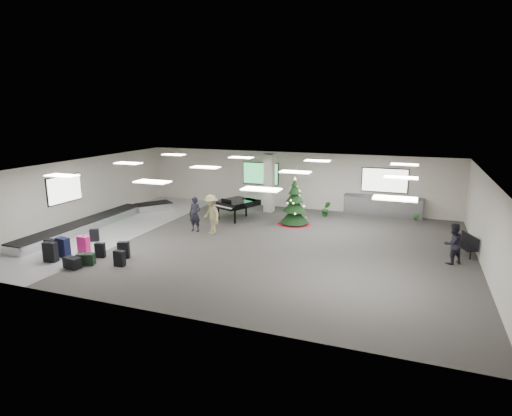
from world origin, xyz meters
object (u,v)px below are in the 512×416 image
at_px(baggage_carousel, 100,221).
at_px(potted_plant_right, 416,212).
at_px(christmas_tree, 294,208).
at_px(traveler_b, 211,215).
at_px(pink_suitcase, 84,245).
at_px(bench, 467,244).
at_px(traveler_a, 195,214).
at_px(potted_plant_left, 326,209).
at_px(traveler_bench, 453,244).
at_px(grand_piano, 236,204).
at_px(service_counter, 382,206).

height_order(baggage_carousel, potted_plant_right, potted_plant_right).
height_order(baggage_carousel, christmas_tree, christmas_tree).
bearing_deg(traveler_b, potted_plant_right, 67.64).
height_order(pink_suitcase, bench, bench).
distance_m(traveler_a, traveler_b, 0.92).
bearing_deg(potted_plant_left, pink_suitcase, -129.86).
xyz_separation_m(traveler_bench, potted_plant_left, (-5.78, 5.45, -0.36)).
height_order(bench, traveler_bench, traveler_bench).
height_order(grand_piano, bench, grand_piano).
height_order(baggage_carousel, service_counter, service_counter).
distance_m(traveler_bench, potted_plant_left, 7.95).
relative_size(christmas_tree, traveler_bench, 1.56).
distance_m(grand_piano, traveler_b, 2.88).
xyz_separation_m(christmas_tree, traveler_b, (-3.08, -2.96, 0.10)).
bearing_deg(pink_suitcase, traveler_b, 50.59).
distance_m(service_counter, traveler_bench, 7.14).
height_order(traveler_a, traveler_b, traveler_b).
bearing_deg(potted_plant_right, bench, -69.63).
xyz_separation_m(pink_suitcase, traveler_bench, (13.55, 3.86, 0.41)).
bearing_deg(grand_piano, potted_plant_right, 41.90).
bearing_deg(bench, potted_plant_right, 88.83).
height_order(service_counter, christmas_tree, christmas_tree).
bearing_deg(pink_suitcase, traveler_bench, 16.44).
bearing_deg(service_counter, bench, -55.71).
relative_size(baggage_carousel, potted_plant_right, 11.99).
xyz_separation_m(bench, traveler_a, (-11.54, -0.73, 0.35)).
bearing_deg(christmas_tree, traveler_a, -144.61).
bearing_deg(potted_plant_left, traveler_a, -136.02).
height_order(pink_suitcase, grand_piano, grand_piano).
distance_m(grand_piano, traveler_bench, 10.57).
relative_size(bench, traveler_a, 0.85).
bearing_deg(traveler_a, baggage_carousel, -166.60).
relative_size(grand_piano, potted_plant_left, 3.02).
bearing_deg(potted_plant_right, traveler_b, -145.63).
xyz_separation_m(bench, traveler_bench, (-0.61, -1.22, 0.30)).
height_order(baggage_carousel, traveler_a, traveler_a).
xyz_separation_m(pink_suitcase, christmas_tree, (6.61, 7.17, 0.46)).
relative_size(baggage_carousel, traveler_bench, 6.32).
bearing_deg(pink_suitcase, traveler_a, 59.40).
bearing_deg(service_counter, grand_piano, -155.42).
bearing_deg(traveler_a, traveler_b, -2.89).
distance_m(traveler_a, potted_plant_left, 7.16).
bearing_deg(potted_plant_right, potted_plant_left, -168.88).
height_order(bench, traveler_b, traveler_b).
bearing_deg(potted_plant_left, grand_piano, -152.73).
bearing_deg(pink_suitcase, baggage_carousel, 122.75).
xyz_separation_m(traveler_b, potted_plant_left, (4.23, 5.09, -0.51)).
bearing_deg(baggage_carousel, bench, 5.11).
bearing_deg(traveler_bench, traveler_b, -39.08).
height_order(traveler_bench, potted_plant_left, traveler_bench).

